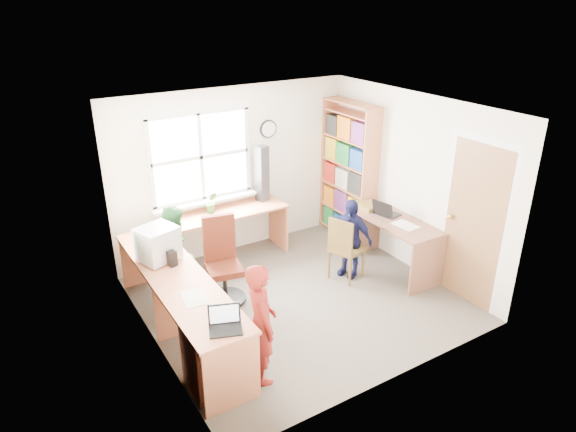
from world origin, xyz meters
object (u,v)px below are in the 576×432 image
object	(u,v)px
laptop_left	(225,323)
cd_tower	(262,174)
wooden_chair	(344,247)
potted_plant	(211,202)
bookshelf	(348,175)
person_navy	(350,238)
swivel_chair	(223,265)
l_desk	(209,311)
person_green	(177,252)
person_red	(261,323)
crt_monitor	(158,244)
right_desk	(395,234)
laptop_right	(385,212)

from	to	relation	value
laptop_left	cd_tower	bearing A→B (deg)	75.60
wooden_chair	potted_plant	distance (m)	1.91
bookshelf	person_navy	size ratio (longest dim) A/B	1.91
swivel_chair	potted_plant	distance (m)	1.10
l_desk	bookshelf	xyz separation A→B (m)	(2.96, 1.47, 0.55)
swivel_chair	person_green	distance (m)	0.58
laptop_left	person_red	world-z (taller)	person_red
person_navy	cd_tower	bearing A→B (deg)	-179.67
cd_tower	potted_plant	bearing A→B (deg)	168.20
laptop_left	person_navy	distance (m)	2.66
wooden_chair	potted_plant	bearing A→B (deg)	113.04
cd_tower	person_red	size ratio (longest dim) A/B	0.64
crt_monitor	person_red	size ratio (longest dim) A/B	0.39
l_desk	crt_monitor	world-z (taller)	crt_monitor
bookshelf	person_navy	world-z (taller)	bookshelf
crt_monitor	person_navy	bearing A→B (deg)	-26.33
person_green	person_navy	xyz separation A→B (m)	(2.13, -0.70, -0.06)
wooden_chair	person_navy	bearing A→B (deg)	6.83
l_desk	bookshelf	size ratio (longest dim) A/B	1.40
right_desk	person_green	size ratio (longest dim) A/B	1.08
l_desk	person_red	distance (m)	0.76
wooden_chair	l_desk	bearing A→B (deg)	171.42
bookshelf	potted_plant	bearing A→B (deg)	171.97
laptop_right	cd_tower	size ratio (longest dim) A/B	0.46
swivel_chair	laptop_right	distance (m)	2.33
person_red	person_green	world-z (taller)	person_red
wooden_chair	cd_tower	xyz separation A→B (m)	(-0.43, 1.42, 0.67)
crt_monitor	laptop_left	size ratio (longest dim) A/B	1.36
bookshelf	swivel_chair	size ratio (longest dim) A/B	1.94
right_desk	wooden_chair	xyz separation A→B (m)	(-0.74, 0.16, -0.06)
cd_tower	laptop_right	bearing A→B (deg)	-64.70
right_desk	laptop_left	xyz separation A→B (m)	(-2.97, -0.96, 0.25)
potted_plant	person_navy	size ratio (longest dim) A/B	0.28
bookshelf	potted_plant	world-z (taller)	bookshelf
l_desk	person_red	bearing A→B (deg)	-71.26
l_desk	cd_tower	world-z (taller)	cd_tower
laptop_right	person_green	distance (m)	2.81
l_desk	right_desk	xyz separation A→B (m)	(2.82, 0.23, 0.09)
cd_tower	potted_plant	distance (m)	0.86
person_red	laptop_right	bearing A→B (deg)	-53.87
l_desk	laptop_right	world-z (taller)	laptop_right
laptop_right	person_navy	bearing A→B (deg)	76.20
potted_plant	person_navy	xyz separation A→B (m)	(1.39, -1.31, -0.35)
right_desk	laptop_left	distance (m)	3.13
l_desk	wooden_chair	distance (m)	2.12
l_desk	potted_plant	world-z (taller)	potted_plant
wooden_chair	laptop_right	bearing A→B (deg)	-15.18
laptop_right	person_navy	distance (m)	0.64
bookshelf	person_red	xyz separation A→B (m)	(-2.72, -2.17, -0.37)
laptop_right	right_desk	bearing A→B (deg)	172.32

